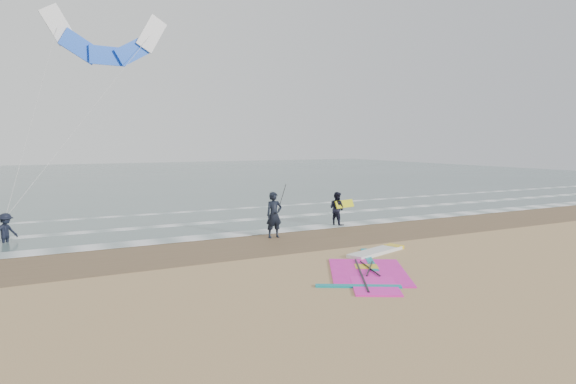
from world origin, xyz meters
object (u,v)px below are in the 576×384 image
person_walking (337,209)px  surf_kite (107,43)px  windsurf_rig (372,266)px  person_wading (5,224)px  person_standing (274,215)px

person_walking → surf_kite: bearing=36.0°
windsurf_rig → person_wading: (-11.05, 10.48, 0.77)m
person_standing → person_walking: 4.57m
windsurf_rig → person_wading: bearing=136.5°
person_walking → person_wading: (-14.75, 2.65, -0.04)m
person_standing → person_wading: (-10.45, 4.18, -0.21)m
windsurf_rig → person_wading: 15.25m
person_walking → person_wading: 14.99m
person_walking → surf_kite: surf_kite is taller
person_standing → surf_kite: bearing=126.1°
windsurf_rig → surf_kite: (-6.16, 14.33, 9.22)m
person_wading → surf_kite: size_ratio=0.16×
person_standing → person_walking: bearing=21.1°
person_wading → surf_kite: bearing=-2.5°
person_walking → person_wading: size_ratio=1.06×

